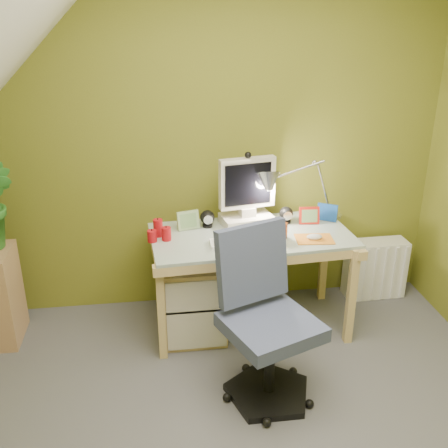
{
  "coord_description": "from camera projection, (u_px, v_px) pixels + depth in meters",
  "views": [
    {
      "loc": [
        -0.4,
        -1.88,
        2.07
      ],
      "look_at": [
        0.0,
        1.0,
        0.85
      ],
      "focal_mm": 42.0,
      "sensor_mm": 36.0,
      "label": 1
    }
  ],
  "objects": [
    {
      "name": "desk",
      "position": [
        250.0,
        281.0,
        3.54
      ],
      "size": [
        1.34,
        0.73,
        0.69
      ],
      "primitive_type": null,
      "rotation": [
        0.0,
        0.0,
        0.07
      ],
      "color": "tan",
      "rests_on": "floor"
    },
    {
      "name": "photo_frame_green",
      "position": [
        188.0,
        220.0,
        3.46
      ],
      "size": [
        0.15,
        0.06,
        0.13
      ],
      "primitive_type": "cube",
      "rotation": [
        0.0,
        0.0,
        0.26
      ],
      "color": "#95B77D",
      "rests_on": "desk"
    },
    {
      "name": "radiator",
      "position": [
        375.0,
        268.0,
        3.97
      ],
      "size": [
        0.45,
        0.19,
        0.45
      ],
      "primitive_type": "cube",
      "rotation": [
        0.0,
        0.0,
        0.02
      ],
      "color": "white",
      "rests_on": "floor"
    },
    {
      "name": "wall_back",
      "position": [
        212.0,
        143.0,
        3.57
      ],
      "size": [
        3.2,
        0.01,
        2.4
      ],
      "primitive_type": "cube",
      "color": "olive",
      "rests_on": "floor"
    },
    {
      "name": "monitor",
      "position": [
        247.0,
        184.0,
        3.46
      ],
      "size": [
        0.45,
        0.31,
        0.57
      ],
      "primitive_type": null,
      "rotation": [
        0.0,
        0.0,
        0.18
      ],
      "color": "silver",
      "rests_on": "desk"
    },
    {
      "name": "task_chair",
      "position": [
        271.0,
        325.0,
        2.82
      ],
      "size": [
        0.69,
        0.69,
        0.95
      ],
      "primitive_type": null,
      "rotation": [
        0.0,
        0.0,
        0.38
      ],
      "color": "#3F4868",
      "rests_on": "floor"
    },
    {
      "name": "mousepad",
      "position": [
        314.0,
        239.0,
        3.32
      ],
      "size": [
        0.25,
        0.19,
        0.01
      ],
      "primitive_type": "cube",
      "rotation": [
        0.0,
        0.0,
        -0.09
      ],
      "color": "orange",
      "rests_on": "desk"
    },
    {
      "name": "candle_cluster",
      "position": [
        158.0,
        230.0,
        3.32
      ],
      "size": [
        0.16,
        0.14,
        0.11
      ],
      "primitive_type": null,
      "rotation": [
        0.0,
        0.0,
        -0.08
      ],
      "color": "#AD0F15",
      "rests_on": "desk"
    },
    {
      "name": "speaker_right",
      "position": [
        286.0,
        215.0,
        3.56
      ],
      "size": [
        0.1,
        0.1,
        0.11
      ],
      "primitive_type": null,
      "rotation": [
        0.0,
        0.0,
        -0.02
      ],
      "color": "black",
      "rests_on": "desk"
    },
    {
      "name": "speaker_left",
      "position": [
        207.0,
        219.0,
        3.49
      ],
      "size": [
        0.1,
        0.1,
        0.12
      ],
      "primitive_type": null,
      "rotation": [
        0.0,
        0.0,
        0.03
      ],
      "color": "black",
      "rests_on": "desk"
    },
    {
      "name": "keyboard",
      "position": [
        243.0,
        242.0,
        3.26
      ],
      "size": [
        0.41,
        0.13,
        0.02
      ],
      "primitive_type": "cube",
      "rotation": [
        0.0,
        0.0,
        0.01
      ],
      "color": "white",
      "rests_on": "desk"
    },
    {
      "name": "photo_frame_red",
      "position": [
        309.0,
        215.0,
        3.55
      ],
      "size": [
        0.14,
        0.03,
        0.12
      ],
      "primitive_type": "cube",
      "rotation": [
        0.0,
        0.0,
        -0.08
      ],
      "color": "red",
      "rests_on": "desk"
    },
    {
      "name": "amber_tumbler",
      "position": [
        282.0,
        230.0,
        3.34
      ],
      "size": [
        0.08,
        0.08,
        0.1
      ],
      "primitive_type": "cylinder",
      "rotation": [
        0.0,
        0.0,
        0.1
      ],
      "color": "#9B3C16",
      "rests_on": "desk"
    },
    {
      "name": "photo_frame_blue",
      "position": [
        327.0,
        212.0,
        3.6
      ],
      "size": [
        0.13,
        0.09,
        0.12
      ],
      "primitive_type": "cube",
      "rotation": [
        0.0,
        0.0,
        -0.53
      ],
      "color": "#154291",
      "rests_on": "desk"
    },
    {
      "name": "mouse",
      "position": [
        314.0,
        237.0,
        3.32
      ],
      "size": [
        0.11,
        0.07,
        0.03
      ],
      "primitive_type": "ellipsoid",
      "rotation": [
        0.0,
        0.0,
        -0.09
      ],
      "color": "silver",
      "rests_on": "mousepad"
    },
    {
      "name": "desk_lamp",
      "position": [
        313.0,
        176.0,
        3.5
      ],
      "size": [
        0.61,
        0.3,
        0.64
      ],
      "primitive_type": null,
      "rotation": [
        0.0,
        0.0,
        -0.07
      ],
      "color": "silver",
      "rests_on": "desk"
    }
  ]
}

